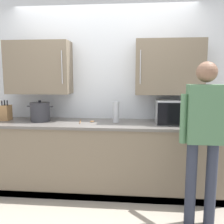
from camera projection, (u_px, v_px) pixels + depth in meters
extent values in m
cube|color=silver|center=(104.00, 83.00, 3.57)|extent=(3.52, 0.10, 2.87)
cube|color=#756651|center=(39.00, 68.00, 3.41)|extent=(0.87, 0.32, 0.71)
cylinder|color=#B7BABF|center=(62.00, 67.00, 3.20)|extent=(0.01, 0.01, 0.42)
cube|color=#756651|center=(169.00, 67.00, 3.25)|extent=(0.87, 0.32, 0.71)
cylinder|color=#B7BABF|center=(140.00, 67.00, 3.11)|extent=(0.01, 0.01, 0.42)
cube|color=#756651|center=(101.00, 158.00, 3.34)|extent=(3.04, 0.64, 0.90)
cube|color=#605B56|center=(101.00, 124.00, 3.27)|extent=(3.08, 0.68, 0.03)
cube|color=black|center=(98.00, 197.00, 3.10)|extent=(3.04, 0.04, 0.09)
cube|color=#B7BABF|center=(179.00, 112.00, 3.20)|extent=(0.58, 0.40, 0.30)
cube|color=beige|center=(173.00, 112.00, 3.20)|extent=(0.38, 0.34, 0.24)
cube|color=black|center=(200.00, 115.00, 2.98)|extent=(0.16, 0.01, 0.27)
cube|color=black|center=(175.00, 114.00, 3.01)|extent=(0.42, 0.03, 0.27)
cube|color=#A37547|center=(6.00, 113.00, 3.43)|extent=(0.11, 0.15, 0.21)
cylinder|color=black|center=(2.00, 103.00, 3.39)|extent=(0.02, 0.02, 0.07)
cylinder|color=black|center=(4.00, 103.00, 3.39)|extent=(0.02, 0.02, 0.07)
cylinder|color=black|center=(7.00, 103.00, 3.38)|extent=(0.02, 0.02, 0.07)
cylinder|color=#B7BABF|center=(116.00, 113.00, 3.26)|extent=(0.08, 0.08, 0.24)
cylinder|color=#B7BABF|center=(116.00, 103.00, 3.24)|extent=(0.09, 0.09, 0.03)
cylinder|color=brown|center=(80.00, 122.00, 3.29)|extent=(0.06, 0.25, 0.01)
ellipsoid|color=brown|center=(92.00, 121.00, 3.30)|extent=(0.07, 0.05, 0.02)
cylinder|color=#2D2D33|center=(40.00, 113.00, 3.35)|extent=(0.26, 0.26, 0.24)
cylinder|color=#2D2D33|center=(40.00, 103.00, 3.33)|extent=(0.26, 0.26, 0.02)
cylinder|color=black|center=(40.00, 101.00, 3.33)|extent=(0.04, 0.04, 0.03)
cylinder|color=#2D2D33|center=(29.00, 106.00, 3.35)|extent=(0.05, 0.02, 0.02)
cylinder|color=#2D2D33|center=(51.00, 107.00, 3.32)|extent=(0.05, 0.02, 0.02)
cylinder|color=#282D3D|center=(191.00, 184.00, 2.56)|extent=(0.11, 0.11, 0.88)
cylinder|color=#282D3D|center=(211.00, 185.00, 2.54)|extent=(0.11, 0.11, 0.88)
cube|color=#47704C|center=(205.00, 114.00, 2.44)|extent=(0.34, 0.20, 0.58)
sphere|color=brown|center=(207.00, 72.00, 2.38)|extent=(0.20, 0.20, 0.20)
cylinder|color=brown|center=(204.00, 101.00, 2.63)|extent=(0.32, 0.48, 0.31)
cylinder|color=#47704C|center=(184.00, 119.00, 2.47)|extent=(0.07, 0.07, 0.49)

